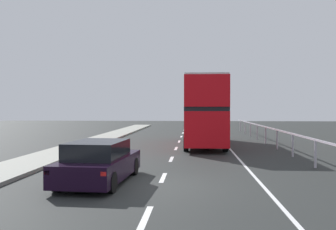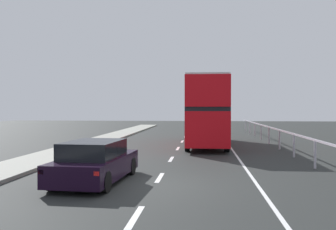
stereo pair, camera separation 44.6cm
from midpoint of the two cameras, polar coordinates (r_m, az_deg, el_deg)
ground_plane at (r=12.12m, az=-2.31°, el=-11.04°), size 74.11×120.00×0.10m
lane_paint_markings at (r=20.72m, az=6.40°, el=-5.85°), size 3.44×46.00×0.01m
bridge_side_railing at (r=21.39m, az=17.13°, el=-3.06°), size 0.10×42.00×1.22m
double_decker_bus_red at (r=24.70m, az=5.15°, el=0.74°), size 2.56×10.53×4.41m
hatchback_car_near at (r=12.57m, az=-11.69°, el=-7.26°), size 2.10×4.52×1.40m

